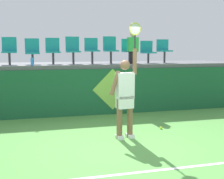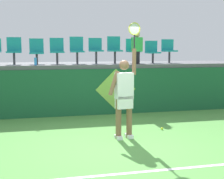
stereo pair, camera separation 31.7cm
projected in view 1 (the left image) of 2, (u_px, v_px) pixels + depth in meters
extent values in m
plane|color=#519342|center=(120.00, 149.00, 6.31)|extent=(40.00, 40.00, 0.00)
cube|color=#195633|center=(88.00, 92.00, 9.50)|extent=(10.88, 0.20, 1.41)
cube|color=#56565B|center=(81.00, 65.00, 10.55)|extent=(10.88, 2.49, 0.12)
cube|color=white|center=(142.00, 172.00, 5.12)|extent=(9.79, 0.08, 0.01)
cube|color=white|center=(119.00, 137.00, 7.02)|extent=(0.15, 0.27, 0.08)
cube|color=white|center=(130.00, 136.00, 7.12)|extent=(0.15, 0.27, 0.08)
cylinder|color=brown|center=(119.00, 119.00, 6.97)|extent=(0.13, 0.13, 0.91)
cylinder|color=brown|center=(130.00, 118.00, 7.06)|extent=(0.13, 0.13, 0.91)
cube|color=white|center=(125.00, 102.00, 6.97)|extent=(0.38, 0.26, 0.28)
cube|color=white|center=(125.00, 86.00, 6.92)|extent=(0.40, 0.27, 0.58)
sphere|color=brown|center=(125.00, 65.00, 6.86)|extent=(0.22, 0.22, 0.22)
cylinder|color=brown|center=(115.00, 83.00, 6.82)|extent=(0.26, 0.12, 0.55)
cylinder|color=brown|center=(135.00, 62.00, 6.94)|extent=(0.09, 0.09, 0.58)
cylinder|color=black|center=(135.00, 42.00, 6.89)|extent=(0.03, 0.03, 0.30)
torus|color=gold|center=(135.00, 29.00, 6.85)|extent=(0.28, 0.06, 0.28)
ellipsoid|color=silver|center=(135.00, 29.00, 6.85)|extent=(0.24, 0.05, 0.24)
sphere|color=#D1E533|center=(161.00, 128.00, 7.86)|extent=(0.07, 0.07, 0.07)
cylinder|color=#338CE5|center=(32.00, 62.00, 9.05)|extent=(0.07, 0.07, 0.23)
cylinder|color=#38383D|center=(10.00, 59.00, 9.49)|extent=(0.07, 0.07, 0.36)
cube|color=teal|center=(9.00, 52.00, 9.47)|extent=(0.44, 0.42, 0.05)
cube|color=teal|center=(9.00, 44.00, 9.62)|extent=(0.44, 0.04, 0.44)
cylinder|color=#38383D|center=(33.00, 59.00, 9.68)|extent=(0.07, 0.07, 0.32)
cube|color=teal|center=(32.00, 53.00, 9.65)|extent=(0.44, 0.42, 0.05)
cube|color=teal|center=(32.00, 45.00, 9.80)|extent=(0.44, 0.04, 0.44)
cylinder|color=#38383D|center=(53.00, 59.00, 9.84)|extent=(0.07, 0.07, 0.36)
cube|color=teal|center=(53.00, 52.00, 9.81)|extent=(0.44, 0.42, 0.05)
cube|color=teal|center=(52.00, 45.00, 9.96)|extent=(0.44, 0.04, 0.43)
cylinder|color=#38383D|center=(73.00, 58.00, 10.01)|extent=(0.07, 0.07, 0.37)
cube|color=teal|center=(73.00, 52.00, 9.98)|extent=(0.44, 0.42, 0.05)
cube|color=teal|center=(72.00, 44.00, 10.13)|extent=(0.44, 0.04, 0.46)
cylinder|color=#38383D|center=(92.00, 58.00, 10.17)|extent=(0.07, 0.07, 0.40)
cube|color=teal|center=(92.00, 51.00, 10.14)|extent=(0.44, 0.42, 0.05)
cube|color=teal|center=(91.00, 44.00, 10.29)|extent=(0.44, 0.04, 0.40)
cylinder|color=#38383D|center=(111.00, 58.00, 10.33)|extent=(0.07, 0.07, 0.40)
cube|color=teal|center=(111.00, 51.00, 10.31)|extent=(0.44, 0.42, 0.05)
cube|color=teal|center=(109.00, 43.00, 10.45)|extent=(0.44, 0.04, 0.45)
cylinder|color=#38383D|center=(129.00, 58.00, 10.51)|extent=(0.07, 0.07, 0.38)
cube|color=teal|center=(130.00, 51.00, 10.48)|extent=(0.44, 0.42, 0.05)
cube|color=teal|center=(128.00, 45.00, 10.63)|extent=(0.44, 0.04, 0.40)
cylinder|color=#38383D|center=(148.00, 58.00, 10.69)|extent=(0.07, 0.07, 0.33)
cube|color=teal|center=(148.00, 53.00, 10.66)|extent=(0.44, 0.42, 0.05)
cube|color=teal|center=(146.00, 46.00, 10.82)|extent=(0.44, 0.04, 0.38)
cylinder|color=#38383D|center=(164.00, 57.00, 10.84)|extent=(0.07, 0.07, 0.39)
cube|color=teal|center=(165.00, 51.00, 10.81)|extent=(0.44, 0.42, 0.05)
cube|color=teal|center=(162.00, 45.00, 10.97)|extent=(0.44, 0.04, 0.38)
cylinder|color=black|center=(133.00, 58.00, 10.18)|extent=(0.20, 0.20, 0.40)
cube|color=green|center=(133.00, 44.00, 10.13)|extent=(0.34, 0.20, 0.46)
sphere|color=#DBAD84|center=(133.00, 34.00, 10.08)|extent=(0.20, 0.20, 0.20)
cube|color=#195633|center=(113.00, 114.00, 9.69)|extent=(0.90, 0.01, 0.00)
plane|color=#8CC64C|center=(113.00, 89.00, 9.59)|extent=(1.27, 0.00, 1.27)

